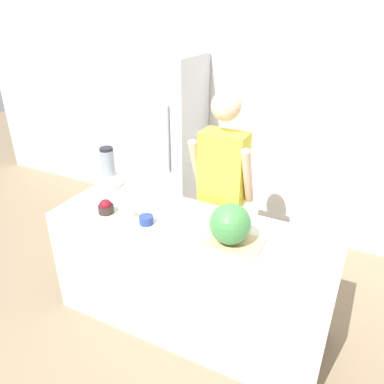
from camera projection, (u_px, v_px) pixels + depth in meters
name	position (u px, v px, depth m)	size (l,w,h in m)	color
ground_plane	(168.00, 351.00, 2.81)	(14.00, 14.00, 0.00)	#7F6B51
wall_back	(265.00, 115.00, 3.85)	(8.00, 0.06, 2.60)	white
counter_island	(190.00, 275.00, 2.89)	(2.09, 0.72, 0.91)	beige
refrigerator	(167.00, 144.00, 4.11)	(0.70, 0.65, 1.89)	#B7B7BC
person	(222.00, 193.00, 3.10)	(0.51, 0.27, 1.77)	gray
cutting_board	(234.00, 242.00, 2.48)	(0.37, 0.26, 0.01)	tan
watermelon	(230.00, 224.00, 2.41)	(0.27, 0.27, 0.27)	#3D7F3D
bowl_cherries	(106.00, 207.00, 2.82)	(0.12, 0.12, 0.11)	#2D231E
bowl_cream	(127.00, 212.00, 2.76)	(0.12, 0.12, 0.10)	beige
bowl_small_blue	(146.00, 220.00, 2.69)	(0.10, 0.10, 0.06)	navy
blender	(108.00, 170.00, 3.16)	(0.15, 0.15, 0.36)	silver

